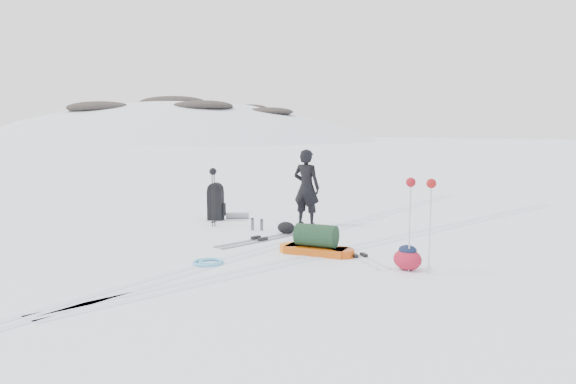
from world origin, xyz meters
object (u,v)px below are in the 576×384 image
at_px(pulk_sled, 316,243).
at_px(expedition_rucksack, 218,203).
at_px(skier, 306,187).
at_px(ski_poles_black, 213,179).

distance_m(pulk_sled, expedition_rucksack, 4.14).
xyz_separation_m(skier, expedition_rucksack, (-2.03, -0.71, -0.44)).
distance_m(pulk_sled, ski_poles_black, 3.54).
height_order(skier, ski_poles_black, skier).
relative_size(expedition_rucksack, ski_poles_black, 0.70).
distance_m(expedition_rucksack, ski_poles_black, 1.07).
height_order(skier, pulk_sled, skier).
xyz_separation_m(expedition_rucksack, ski_poles_black, (0.53, -0.66, 0.64)).
bearing_deg(pulk_sled, expedition_rucksack, 145.24).
xyz_separation_m(pulk_sled, ski_poles_black, (-3.34, 0.78, 0.85)).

